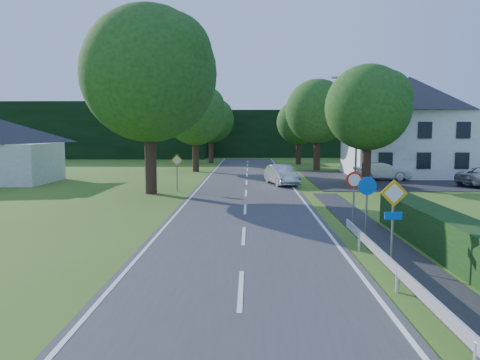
{
  "coord_description": "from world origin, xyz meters",
  "views": [
    {
      "loc": [
        0.21,
        -5.2,
        3.96
      ],
      "look_at": [
        -0.27,
        18.53,
        1.45
      ],
      "focal_mm": 35.0,
      "sensor_mm": 36.0,
      "label": 1
    }
  ],
  "objects_px": {
    "streetlight": "(355,124)",
    "parked_car_red": "(383,171)",
    "parked_car_silver_a": "(382,171)",
    "parasol": "(412,168)",
    "moving_car": "(282,175)",
    "motorcycle": "(270,174)"
  },
  "relations": [
    {
      "from": "streetlight",
      "to": "parked_car_red",
      "type": "distance_m",
      "value": 5.25
    },
    {
      "from": "parked_car_silver_a",
      "to": "parasol",
      "type": "height_order",
      "value": "parasol"
    },
    {
      "from": "streetlight",
      "to": "parasol",
      "type": "distance_m",
      "value": 6.57
    },
    {
      "from": "parked_car_silver_a",
      "to": "parked_car_red",
      "type": "bearing_deg",
      "value": -36.08
    },
    {
      "from": "streetlight",
      "to": "parasol",
      "type": "relative_size",
      "value": 3.69
    },
    {
      "from": "streetlight",
      "to": "moving_car",
      "type": "distance_m",
      "value": 6.76
    },
    {
      "from": "parked_car_red",
      "to": "moving_car",
      "type": "bearing_deg",
      "value": 104.01
    },
    {
      "from": "moving_car",
      "to": "motorcycle",
      "type": "height_order",
      "value": "moving_car"
    },
    {
      "from": "parked_car_silver_a",
      "to": "parasol",
      "type": "bearing_deg",
      "value": -83.64
    },
    {
      "from": "streetlight",
      "to": "parked_car_red",
      "type": "height_order",
      "value": "streetlight"
    },
    {
      "from": "moving_car",
      "to": "motorcycle",
      "type": "distance_m",
      "value": 2.89
    },
    {
      "from": "parked_car_silver_a",
      "to": "parasol",
      "type": "distance_m",
      "value": 2.51
    },
    {
      "from": "streetlight",
      "to": "parasol",
      "type": "xyz_separation_m",
      "value": [
        5.12,
        2.23,
        -3.45
      ]
    },
    {
      "from": "parked_car_silver_a",
      "to": "streetlight",
      "type": "bearing_deg",
      "value": 125.92
    },
    {
      "from": "parked_car_red",
      "to": "parked_car_silver_a",
      "type": "relative_size",
      "value": 0.92
    },
    {
      "from": "streetlight",
      "to": "motorcycle",
      "type": "height_order",
      "value": "streetlight"
    },
    {
      "from": "parked_car_silver_a",
      "to": "motorcycle",
      "type": "bearing_deg",
      "value": 92.78
    },
    {
      "from": "motorcycle",
      "to": "parked_car_red",
      "type": "bearing_deg",
      "value": 0.14
    },
    {
      "from": "parked_car_red",
      "to": "parked_car_silver_a",
      "type": "height_order",
      "value": "parked_car_silver_a"
    },
    {
      "from": "streetlight",
      "to": "parked_car_red",
      "type": "xyz_separation_m",
      "value": [
        2.89,
        2.28,
        -3.75
      ]
    },
    {
      "from": "motorcycle",
      "to": "streetlight",
      "type": "bearing_deg",
      "value": -18.1
    },
    {
      "from": "moving_car",
      "to": "motorcycle",
      "type": "bearing_deg",
      "value": 91.64
    }
  ]
}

